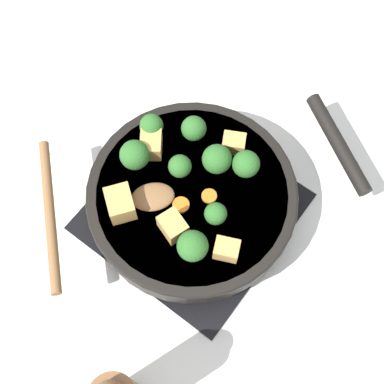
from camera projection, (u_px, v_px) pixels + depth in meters
The scene contains 19 objects.
ground_plane at pixel (192, 212), 0.92m from camera, with size 2.40×2.40×0.00m, color silver.
front_burner_grate at pixel (192, 209), 0.91m from camera, with size 0.31×0.31×0.03m.
skillet_pan at pixel (193, 198), 0.87m from camera, with size 0.45×0.40×0.06m.
wooden_spoon at pixel (93, 207), 0.82m from camera, with size 0.25×0.25×0.02m.
tofu_cube_center_large at pixel (120, 204), 0.81m from camera, with size 0.05×0.04×0.04m, color tan.
tofu_cube_near_handle at pixel (173, 226), 0.80m from camera, with size 0.04×0.03×0.03m, color tan.
tofu_cube_east_chunk at pixel (151, 145), 0.86m from camera, with size 0.04×0.03×0.03m, color tan.
tofu_cube_west_chunk at pixel (227, 249), 0.79m from camera, with size 0.04×0.03×0.03m, color tan.
tofu_cube_back_piece at pixel (234, 143), 0.86m from camera, with size 0.04×0.03×0.03m, color tan.
broccoli_floret_near_spoon at pixel (246, 164), 0.83m from camera, with size 0.04×0.04×0.05m.
broccoli_floret_center_top at pixel (217, 159), 0.83m from camera, with size 0.05×0.05×0.05m.
broccoli_floret_east_rim at pixel (193, 246), 0.78m from camera, with size 0.05×0.05×0.05m.
broccoli_floret_west_rim at pixel (135, 155), 0.83m from camera, with size 0.05×0.05×0.05m.
broccoli_floret_north_edge at pixel (151, 126), 0.86m from camera, with size 0.04×0.04×0.05m.
broccoli_floret_south_cluster at pixel (216, 214), 0.80m from camera, with size 0.03×0.03×0.04m.
broccoli_floret_mid_floret at pixel (194, 129), 0.86m from camera, with size 0.04×0.04×0.05m.
broccoli_floret_small_inner at pixel (180, 166), 0.83m from camera, with size 0.04×0.04×0.04m.
carrot_slice_orange_thin at pixel (209, 196), 0.84m from camera, with size 0.02×0.02×0.01m, color orange.
carrot_slice_near_center at pixel (181, 205), 0.83m from camera, with size 0.03×0.03×0.01m, color orange.
Camera 1 is at (-0.27, -0.20, 0.86)m, focal length 50.00 mm.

